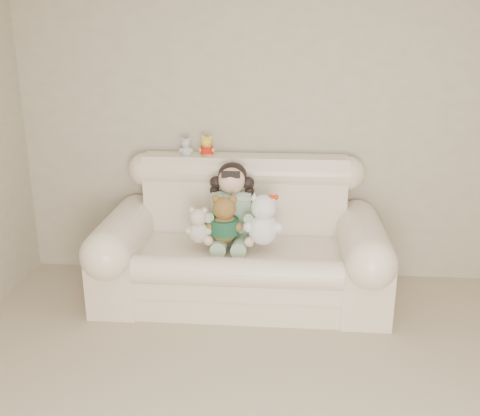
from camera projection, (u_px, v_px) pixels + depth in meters
name	position (u px, v px, depth m)	size (l,w,h in m)	color
wall_back	(305.00, 117.00, 4.25)	(4.50, 4.50, 0.00)	#BEB097
sofa	(241.00, 234.00, 4.05)	(2.10, 0.95, 1.03)	#FDE4CC
seated_child	(232.00, 203.00, 4.07)	(0.37, 0.45, 0.62)	#2D7633
brown_teddy	(224.00, 215.00, 3.89)	(0.26, 0.20, 0.41)	brown
white_cat	(264.00, 214.00, 3.85)	(0.28, 0.22, 0.44)	white
cream_teddy	(198.00, 222.00, 3.90)	(0.20, 0.15, 0.31)	beige
yellow_mini_bear	(207.00, 144.00, 4.22)	(0.13, 0.10, 0.20)	yellow
grey_mini_plush	(186.00, 146.00, 4.24)	(0.11, 0.09, 0.17)	silver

